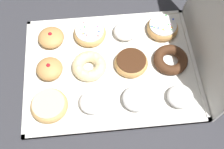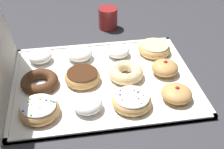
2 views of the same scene
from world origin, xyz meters
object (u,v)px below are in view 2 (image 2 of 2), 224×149
cruller_donut_4 (126,72)px  powdered_filled_donut_5 (118,51)px  chocolate_cake_ring_donut_10 (40,81)px  donut_box (104,81)px  powdered_filled_donut_6 (88,104)px  powdered_filled_donut_11 (40,56)px  sprinkle_donut_3 (132,101)px  glazed_ring_donut_2 (154,48)px  sprinkle_donut_9 (39,110)px  chocolate_frosted_donut_7 (82,77)px  powdered_filled_donut_8 (79,53)px  jelly_filled_donut_1 (165,67)px  coffee_mug (108,17)px  jelly_filled_donut_0 (177,93)px

cruller_donut_4 → powdered_filled_donut_5: bearing=0.8°
chocolate_cake_ring_donut_10 → donut_box: bearing=-90.6°
powdered_filled_donut_6 → powdered_filled_donut_11: 0.31m
sprinkle_donut_3 → glazed_ring_donut_2: bearing=-28.0°
powdered_filled_donut_5 → sprinkle_donut_9: (-0.26, 0.27, -0.00)m
chocolate_frosted_donut_7 → powdered_filled_donut_8: 0.13m
powdered_filled_donut_5 → sprinkle_donut_3: bearing=178.2°
jelly_filled_donut_1 → glazed_ring_donut_2: 0.13m
cruller_donut_4 → chocolate_frosted_donut_7: bearing=89.4°
donut_box → sprinkle_donut_9: sprinkle_donut_9 is taller
powdered_filled_donut_8 → chocolate_frosted_donut_7: bearing=179.6°
powdered_filled_donut_11 → cruller_donut_4: bearing=-117.0°
cruller_donut_4 → chocolate_cake_ring_donut_10: cruller_donut_4 is taller
powdered_filled_donut_5 → powdered_filled_donut_8: powdered_filled_donut_8 is taller
sprinkle_donut_3 → chocolate_frosted_donut_7: sprinkle_donut_3 is taller
donut_box → powdered_filled_donut_11: size_ratio=7.10×
glazed_ring_donut_2 → powdered_filled_donut_5: size_ratio=1.43×
powdered_filled_donut_8 → powdered_filled_donut_6: bearing=-179.4°
sprinkle_donut_9 → chocolate_frosted_donut_7: bearing=-44.1°
powdered_filled_donut_6 → coffee_mug: bearing=-14.9°
sprinkle_donut_9 → coffee_mug: size_ratio=1.15×
glazed_ring_donut_2 → powdered_filled_donut_8: powdered_filled_donut_8 is taller
sprinkle_donut_3 → powdered_filled_donut_6: 0.13m
jelly_filled_donut_1 → powdered_filled_donut_8: jelly_filled_donut_1 is taller
chocolate_frosted_donut_7 → sprinkle_donut_9: (-0.13, 0.13, 0.00)m
jelly_filled_donut_0 → jelly_filled_donut_1: size_ratio=1.04×
jelly_filled_donut_0 → sprinkle_donut_3: (-0.01, 0.14, -0.00)m
donut_box → chocolate_frosted_donut_7: 0.07m
cruller_donut_4 → glazed_ring_donut_2: bearing=-45.3°
cruller_donut_4 → donut_box: bearing=89.4°
chocolate_cake_ring_donut_10 → sprinkle_donut_9: bearing=-178.6°
sprinkle_donut_3 → sprinkle_donut_9: sprinkle_donut_9 is taller
chocolate_frosted_donut_7 → powdered_filled_donut_11: bearing=44.3°
jelly_filled_donut_1 → chocolate_cake_ring_donut_10: jelly_filled_donut_1 is taller
jelly_filled_donut_1 → glazed_ring_donut_2: bearing=-0.4°
cruller_donut_4 → sprinkle_donut_9: sprinkle_donut_9 is taller
glazed_ring_donut_2 → powdered_filled_donut_6: 0.37m
powdered_filled_donut_5 → sprinkle_donut_9: sprinkle_donut_9 is taller
jelly_filled_donut_0 → sprinkle_donut_9: bearing=90.7°
glazed_ring_donut_2 → chocolate_cake_ring_donut_10: glazed_ring_donut_2 is taller
donut_box → powdered_filled_donut_6: 0.15m
glazed_ring_donut_2 → cruller_donut_4: 0.18m
powdered_filled_donut_11 → glazed_ring_donut_2: bearing=-91.5°
donut_box → chocolate_frosted_donut_7: bearing=89.5°
jelly_filled_donut_0 → powdered_filled_donut_8: size_ratio=1.02×
jelly_filled_donut_0 → coffee_mug: bearing=14.4°
jelly_filled_donut_1 → coffee_mug: size_ratio=0.89×
donut_box → cruller_donut_4: cruller_donut_4 is taller
powdered_filled_donut_5 → coffee_mug: (0.24, 0.00, 0.02)m
jelly_filled_donut_1 → sprinkle_donut_3: (-0.14, 0.14, -0.00)m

